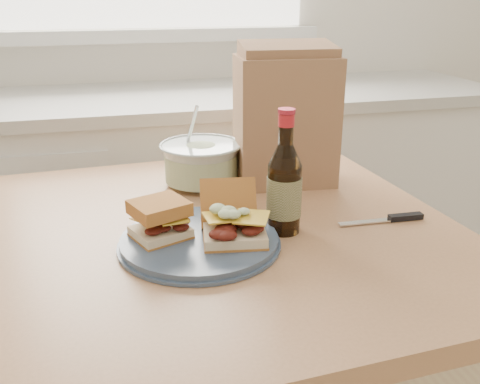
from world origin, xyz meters
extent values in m
cube|color=silver|center=(0.00, 1.70, 0.45)|extent=(2.40, 0.60, 0.90)
cube|color=#B9B5AF|center=(0.00, 1.70, 0.92)|extent=(2.50, 0.64, 0.04)
cube|color=tan|center=(-0.01, 0.78, 0.80)|extent=(1.04, 1.04, 0.04)
cube|color=tan|center=(-0.47, 1.19, 0.39)|extent=(0.07, 0.07, 0.78)
cube|color=tan|center=(0.40, 1.24, 0.39)|extent=(0.07, 0.07, 0.78)
cylinder|color=#3F4F66|center=(-0.07, 0.70, 0.83)|extent=(0.31, 0.31, 0.02)
cube|color=beige|center=(-0.14, 0.72, 0.85)|extent=(0.13, 0.12, 0.02)
cube|color=gold|center=(-0.14, 0.72, 0.88)|extent=(0.08, 0.08, 0.00)
cube|color=#B4752F|center=(-0.14, 0.72, 0.90)|extent=(0.13, 0.12, 0.03)
cube|color=beige|center=(-0.01, 0.67, 0.85)|extent=(0.13, 0.12, 0.02)
cube|color=gold|center=(-0.01, 0.67, 0.89)|extent=(0.08, 0.08, 0.00)
cube|color=#B4752F|center=(0.00, 0.74, 0.89)|extent=(0.12, 0.09, 0.10)
cone|color=silver|center=(0.00, 1.04, 0.88)|extent=(0.20, 0.20, 0.11)
cylinder|color=beige|center=(0.00, 1.04, 0.87)|extent=(0.19, 0.19, 0.07)
torus|color=silver|center=(0.00, 1.04, 0.93)|extent=(0.21, 0.21, 0.01)
cylinder|color=silver|center=(-0.02, 1.07, 0.96)|extent=(0.03, 0.08, 0.14)
cylinder|color=black|center=(0.11, 0.72, 0.89)|extent=(0.07, 0.07, 0.14)
cone|color=black|center=(0.11, 0.72, 0.99)|extent=(0.07, 0.07, 0.04)
cylinder|color=black|center=(0.11, 0.72, 1.04)|extent=(0.03, 0.03, 0.06)
cylinder|color=red|center=(0.11, 0.72, 1.06)|extent=(0.03, 0.03, 0.02)
cylinder|color=maroon|center=(0.11, 0.72, 1.08)|extent=(0.03, 0.03, 0.01)
cylinder|color=#373F1F|center=(0.11, 0.72, 0.90)|extent=(0.07, 0.07, 0.08)
cube|color=silver|center=(0.30, 0.71, 0.83)|extent=(0.13, 0.02, 0.00)
cube|color=black|center=(0.39, 0.71, 0.83)|extent=(0.08, 0.02, 0.01)
cube|color=#956748|center=(0.21, 1.02, 0.98)|extent=(0.26, 0.18, 0.32)
camera|label=1|loc=(-0.23, -0.23, 1.30)|focal=40.00mm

